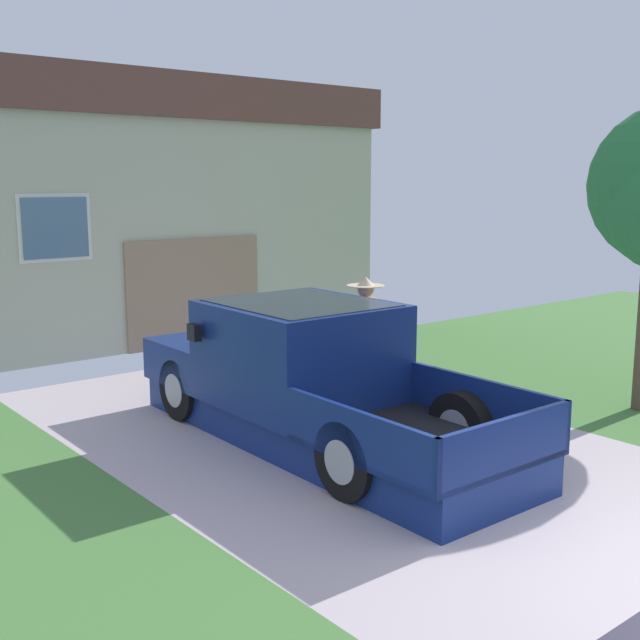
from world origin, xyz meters
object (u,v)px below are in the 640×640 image
(person_with_hat, at_px, (365,331))
(pickup_truck, at_px, (303,378))
(house_with_garage, at_px, (143,206))
(handbag, at_px, (393,400))

(person_with_hat, bearing_deg, pickup_truck, 21.41)
(pickup_truck, height_order, person_with_hat, person_with_hat)
(house_with_garage, bearing_deg, pickup_truck, -104.75)
(handbag, bearing_deg, pickup_truck, -175.80)
(pickup_truck, height_order, house_with_garage, house_with_garage)
(pickup_truck, bearing_deg, handbag, 5.05)
(person_with_hat, relative_size, handbag, 4.85)
(pickup_truck, bearing_deg, person_with_hat, 18.53)
(house_with_garage, bearing_deg, person_with_hat, -95.52)
(person_with_hat, bearing_deg, handbag, 127.10)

